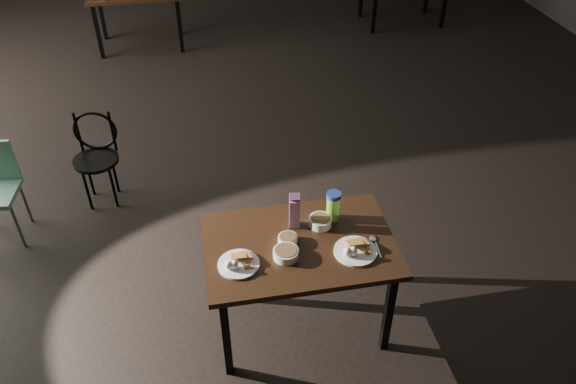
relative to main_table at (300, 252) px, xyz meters
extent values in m
plane|color=black|center=(-0.09, 2.91, -0.67)|extent=(12.00, 12.00, 0.00)
cube|color=black|center=(0.00, 0.00, 0.06)|extent=(1.20, 0.80, 0.04)
cube|color=black|center=(-0.52, -0.32, -0.32)|extent=(0.05, 0.05, 0.71)
cube|color=black|center=(0.52, -0.32, -0.32)|extent=(0.05, 0.05, 0.71)
cube|color=black|center=(-0.52, 0.32, -0.32)|extent=(0.05, 0.05, 0.71)
cube|color=black|center=(0.52, 0.32, -0.32)|extent=(0.05, 0.05, 0.71)
cylinder|color=white|center=(-0.40, -0.12, 0.09)|extent=(0.25, 0.25, 0.02)
cube|color=#A06D38|center=(-0.39, -0.08, 0.14)|extent=(0.09, 0.09, 0.04)
cube|color=#A06D38|center=(-0.36, -0.08, 0.14)|extent=(0.11, 0.11, 0.03)
ellipsoid|color=white|center=(-0.46, -0.16, 0.12)|extent=(0.05, 0.05, 0.06)
ellipsoid|color=white|center=(-0.42, -0.16, 0.12)|extent=(0.05, 0.05, 0.06)
cylinder|color=white|center=(0.32, -0.14, 0.09)|extent=(0.27, 0.27, 0.02)
cube|color=#A06D38|center=(0.33, -0.10, 0.14)|extent=(0.10, 0.09, 0.05)
cube|color=#A06D38|center=(0.36, -0.10, 0.14)|extent=(0.11, 0.11, 0.03)
ellipsoid|color=white|center=(0.26, -0.18, 0.13)|extent=(0.05, 0.05, 0.06)
ellipsoid|color=white|center=(0.29, -0.18, 0.13)|extent=(0.05, 0.05, 0.06)
cylinder|color=white|center=(-0.07, 0.02, 0.10)|extent=(0.12, 0.12, 0.05)
cylinder|color=brown|center=(-0.07, 0.02, 0.12)|extent=(0.10, 0.10, 0.01)
cylinder|color=white|center=(0.17, 0.14, 0.11)|extent=(0.15, 0.15, 0.06)
cylinder|color=brown|center=(0.17, 0.14, 0.13)|extent=(0.13, 0.13, 0.01)
cylinder|color=white|center=(-0.11, -0.10, 0.11)|extent=(0.16, 0.16, 0.05)
cylinder|color=brown|center=(-0.11, -0.10, 0.12)|extent=(0.13, 0.13, 0.01)
cube|color=#861876|center=(0.00, 0.17, 0.19)|extent=(0.08, 0.08, 0.21)
cube|color=#861876|center=(0.00, 0.17, 0.31)|extent=(0.08, 0.08, 0.07)
cylinder|color=#85E342|center=(0.26, 0.19, 0.17)|extent=(0.09, 0.09, 0.18)
cylinder|color=navy|center=(0.26, 0.19, 0.27)|extent=(0.10, 0.10, 0.03)
ellipsoid|color=silver|center=(0.46, -0.04, 0.08)|extent=(0.05, 0.06, 0.01)
cube|color=silver|center=(0.46, -0.15, 0.08)|extent=(0.02, 0.14, 0.00)
cylinder|color=black|center=(-1.44, 1.66, -0.24)|extent=(0.38, 0.38, 0.03)
torus|color=black|center=(-1.42, 1.82, -0.05)|extent=(0.37, 0.07, 0.37)
cylinder|color=black|center=(-1.33, 1.77, -0.46)|extent=(0.03, 0.03, 0.43)
cylinder|color=black|center=(-1.54, 1.77, -0.46)|extent=(0.03, 0.03, 0.43)
cylinder|color=black|center=(-1.54, 1.55, -0.46)|extent=(0.03, 0.03, 0.43)
cylinder|color=black|center=(-1.33, 1.55, -0.46)|extent=(0.03, 0.03, 0.43)
cylinder|color=slate|center=(-2.04, 1.16, -0.45)|extent=(0.02, 0.02, 0.44)
cylinder|color=slate|center=(-2.04, 1.48, -0.45)|extent=(0.02, 0.02, 0.44)
cube|color=black|center=(-1.67, 4.75, -0.32)|extent=(0.05, 0.05, 0.71)
cube|color=black|center=(-0.63, 4.75, -0.32)|extent=(0.05, 0.05, 0.71)
cube|color=black|center=(-1.67, 5.39, -0.32)|extent=(0.05, 0.05, 0.71)
cube|color=black|center=(-0.63, 5.39, -0.32)|extent=(0.05, 0.05, 0.71)
cube|color=black|center=(2.08, 4.91, -0.32)|extent=(0.05, 0.05, 0.71)
cube|color=black|center=(3.12, 4.91, -0.32)|extent=(0.05, 0.05, 0.71)
camera|label=1|loc=(-0.54, -2.51, 2.50)|focal=35.00mm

